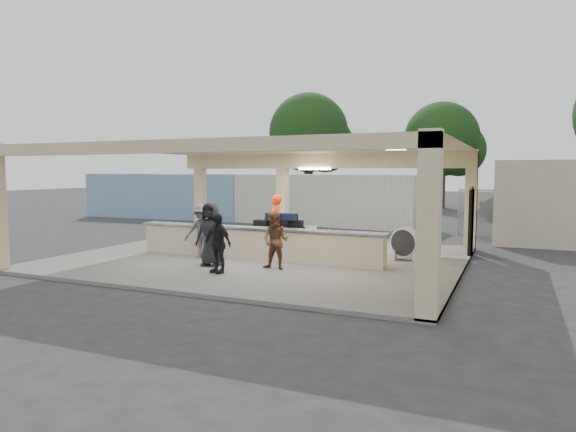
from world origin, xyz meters
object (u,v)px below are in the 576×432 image
at_px(drum_fan, 405,243).
at_px(car_dark, 523,210).
at_px(luggage_cart, 278,231).
at_px(passenger_b, 218,243).
at_px(baggage_handler, 275,223).
at_px(passenger_c, 202,231).
at_px(container_white, 306,199).
at_px(passenger_a, 276,241).
at_px(passenger_d, 211,234).
at_px(baggage_counter, 256,243).
at_px(container_blue, 167,196).
at_px(car_white_a, 567,217).

relative_size(drum_fan, car_dark, 0.22).
bearing_deg(luggage_cart, passenger_b, -87.22).
xyz_separation_m(luggage_cart, baggage_handler, (-0.03, -0.18, 0.26)).
distance_m(passenger_c, container_white, 11.97).
distance_m(passenger_a, passenger_b, 1.60).
distance_m(luggage_cart, passenger_a, 3.21).
bearing_deg(passenger_d, baggage_counter, 63.66).
bearing_deg(passenger_a, passenger_c, 165.06).
bearing_deg(drum_fan, passenger_d, -128.68).
distance_m(baggage_handler, passenger_d, 3.06).
bearing_deg(passenger_c, passenger_d, -65.14).
bearing_deg(car_dark, container_blue, 141.76).
height_order(passenger_c, car_dark, passenger_c).
bearing_deg(baggage_counter, baggage_handler, 92.07).
height_order(baggage_counter, car_white_a, car_white_a).
bearing_deg(container_white, passenger_c, -78.89).
relative_size(passenger_a, passenger_b, 1.00).
bearing_deg(baggage_counter, passenger_d, -113.63).
bearing_deg(container_blue, car_dark, 10.47).
bearing_deg(car_dark, car_white_a, -112.54).
bearing_deg(car_white_a, passenger_b, 165.92).
distance_m(drum_fan, baggage_handler, 4.32).
relative_size(passenger_c, container_white, 0.14).
distance_m(baggage_counter, passenger_b, 2.36).
distance_m(baggage_counter, luggage_cart, 1.68).
distance_m(baggage_handler, passenger_a, 3.05).
height_order(baggage_handler, passenger_b, baggage_handler).
bearing_deg(container_blue, baggage_handler, -42.74).
height_order(passenger_b, container_white, container_white).
xyz_separation_m(luggage_cart, container_blue, (-11.91, 9.72, 0.52)).
distance_m(car_white_a, car_dark, 3.71).
bearing_deg(passenger_b, passenger_d, 147.46).
relative_size(baggage_handler, passenger_d, 1.05).
height_order(luggage_cart, baggage_handler, baggage_handler).
bearing_deg(container_blue, container_white, -2.87).
relative_size(drum_fan, container_blue, 0.10).
bearing_deg(baggage_handler, car_white_a, 135.04).
height_order(baggage_handler, car_white_a, baggage_handler).
bearing_deg(passenger_d, baggage_handler, 75.80).
distance_m(passenger_b, passenger_c, 2.51).
bearing_deg(container_white, passenger_a, -66.81).
distance_m(drum_fan, passenger_b, 5.74).
distance_m(passenger_c, car_dark, 18.96).
bearing_deg(passenger_a, car_white_a, 59.83).
height_order(passenger_c, container_white, container_white).
xyz_separation_m(drum_fan, container_white, (-7.19, 9.79, 0.68)).
distance_m(drum_fan, passenger_d, 5.82).
distance_m(luggage_cart, container_white, 10.17).
xyz_separation_m(luggage_cart, drum_fan, (4.27, -0.06, -0.16)).
relative_size(passenger_a, container_blue, 0.16).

